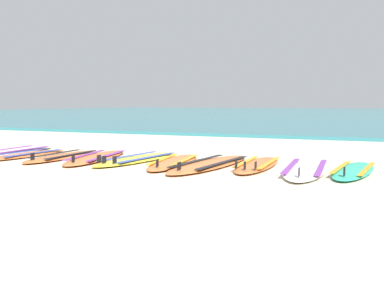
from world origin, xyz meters
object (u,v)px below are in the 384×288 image
(surfboard_2, at_px, (63,156))
(surfboard_9, at_px, (354,170))
(surfboard_6, at_px, (210,164))
(surfboard_3, at_px, (96,157))
(surfboard_1, at_px, (27,155))
(surfboard_7, at_px, (257,165))
(surfboard_5, at_px, (174,162))
(surfboard_0, at_px, (12,152))
(surfboard_8, at_px, (306,169))
(surfboard_4, at_px, (138,159))

(surfboard_2, distance_m, surfboard_9, 4.94)
(surfboard_6, height_order, surfboard_9, same)
(surfboard_2, relative_size, surfboard_3, 0.88)
(surfboard_3, bearing_deg, surfboard_1, -173.67)
(surfboard_3, relative_size, surfboard_7, 1.16)
(surfboard_1, bearing_deg, surfboard_2, 4.87)
(surfboard_2, height_order, surfboard_6, same)
(surfboard_2, height_order, surfboard_5, same)
(surfboard_6, distance_m, surfboard_9, 2.13)
(surfboard_0, relative_size, surfboard_1, 1.20)
(surfboard_6, bearing_deg, surfboard_8, 1.29)
(surfboard_2, relative_size, surfboard_9, 1.03)
(surfboard_7, relative_size, surfboard_9, 1.01)
(surfboard_6, bearing_deg, surfboard_9, 3.93)
(surfboard_3, bearing_deg, surfboard_4, 6.34)
(surfboard_5, distance_m, surfboard_9, 2.76)
(surfboard_1, distance_m, surfboard_6, 3.59)
(surfboard_0, relative_size, surfboard_2, 1.13)
(surfboard_0, xyz_separation_m, surfboard_8, (5.69, -0.11, -0.00))
(surfboard_6, xyz_separation_m, surfboard_8, (1.48, 0.03, 0.00))
(surfboard_5, bearing_deg, surfboard_8, 1.00)
(surfboard_0, bearing_deg, surfboard_1, -23.97)
(surfboard_2, xyz_separation_m, surfboard_5, (2.17, 0.06, -0.00))
(surfboard_5, relative_size, surfboard_9, 1.08)
(surfboard_7, bearing_deg, surfboard_3, -176.35)
(surfboard_2, bearing_deg, surfboard_6, 1.40)
(surfboard_7, bearing_deg, surfboard_8, -12.74)
(surfboard_3, xyz_separation_m, surfboard_9, (4.28, 0.12, 0.00))
(surfboard_0, distance_m, surfboard_7, 4.92)
(surfboard_9, bearing_deg, surfboard_5, -176.89)
(surfboard_1, relative_size, surfboard_3, 0.83)
(surfboard_7, distance_m, surfboard_8, 0.79)
(surfboard_9, bearing_deg, surfboard_7, 177.57)
(surfboard_6, bearing_deg, surfboard_0, 178.08)
(surfboard_6, relative_size, surfboard_9, 1.26)
(surfboard_2, relative_size, surfboard_8, 0.87)
(surfboard_5, relative_size, surfboard_6, 0.85)
(surfboard_8, height_order, surfboard_9, same)
(surfboard_1, relative_size, surfboard_9, 0.97)
(surfboard_4, bearing_deg, surfboard_0, 179.41)
(surfboard_2, height_order, surfboard_9, same)
(surfboard_3, bearing_deg, surfboard_2, -171.91)
(surfboard_2, bearing_deg, surfboard_1, -175.13)
(surfboard_1, relative_size, surfboard_8, 0.82)
(surfboard_4, distance_m, surfboard_7, 2.07)
(surfboard_8, bearing_deg, surfboard_3, -179.85)
(surfboard_5, bearing_deg, surfboard_6, 0.31)
(surfboard_7, distance_m, surfboard_9, 1.42)
(surfboard_0, height_order, surfboard_4, same)
(surfboard_5, bearing_deg, surfboard_4, 171.02)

